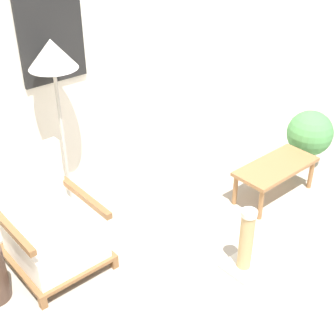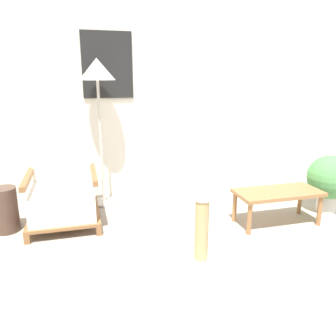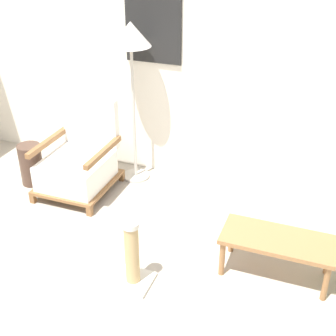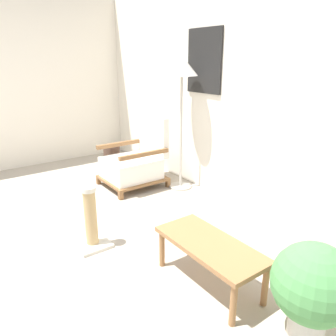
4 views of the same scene
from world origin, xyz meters
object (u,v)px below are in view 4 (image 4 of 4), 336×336
potted_plant (313,286)px  scratching_post (91,223)px  vase (112,160)px  armchair (135,163)px  floor_lamp (182,76)px  coffee_table (210,248)px

potted_plant → scratching_post: size_ratio=1.11×
vase → scratching_post: size_ratio=0.76×
vase → armchair: bearing=7.0°
vase → floor_lamp: bearing=27.0°
armchair → potted_plant: armchair is taller
vase → potted_plant: potted_plant is taller
coffee_table → floor_lamp: bearing=148.4°
armchair → floor_lamp: 1.24m
floor_lamp → vase: floor_lamp is taller
vase → scratching_post: scratching_post is taller
potted_plant → scratching_post: bearing=-160.1°
coffee_table → vase: (-2.57, 0.51, -0.08)m
coffee_table → scratching_post: (-0.98, -0.48, -0.07)m
coffee_table → scratching_post: bearing=-153.7°
scratching_post → coffee_table: bearing=26.3°
armchair → scratching_post: (1.06, -1.06, -0.08)m
coffee_table → potted_plant: 0.72m
floor_lamp → potted_plant: floor_lamp is taller
vase → scratching_post: 1.88m
coffee_table → vase: 2.62m
floor_lamp → potted_plant: (2.33, -0.87, -1.02)m
coffee_table → potted_plant: size_ratio=1.35×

